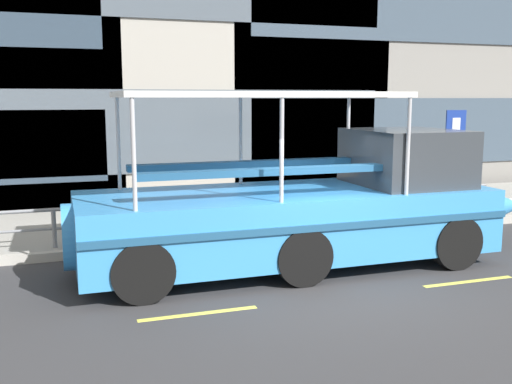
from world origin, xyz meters
TOP-DOWN VIEW (x-y plane):
  - ground_plane at (0.00, 0.00)m, footprint 120.00×120.00m
  - sidewalk at (0.00, 5.60)m, footprint 32.00×4.80m
  - curb_edge at (0.00, 3.11)m, footprint 32.00×0.18m
  - lane_centreline at (-0.00, -0.61)m, footprint 25.80×0.12m
  - curb_guardrail at (-0.04, 3.45)m, footprint 12.30×0.09m
  - parking_sign at (5.61, 4.17)m, footprint 0.60×0.12m
  - duck_tour_boat at (0.34, 1.31)m, footprint 9.63×2.65m
  - pedestrian_near_bow at (3.30, 4.05)m, footprint 0.47×0.28m

SIDE VIEW (x-z plane):
  - ground_plane at x=0.00m, z-range 0.00..0.00m
  - lane_centreline at x=0.00m, z-range 0.00..0.01m
  - sidewalk at x=0.00m, z-range 0.00..0.18m
  - curb_edge at x=0.00m, z-range 0.00..0.18m
  - curb_guardrail at x=-0.04m, z-range 0.32..1.13m
  - duck_tour_boat at x=0.34m, z-range -0.54..2.72m
  - pedestrian_near_bow at x=3.30m, z-range 0.36..2.07m
  - parking_sign at x=5.61m, z-range 0.66..3.32m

